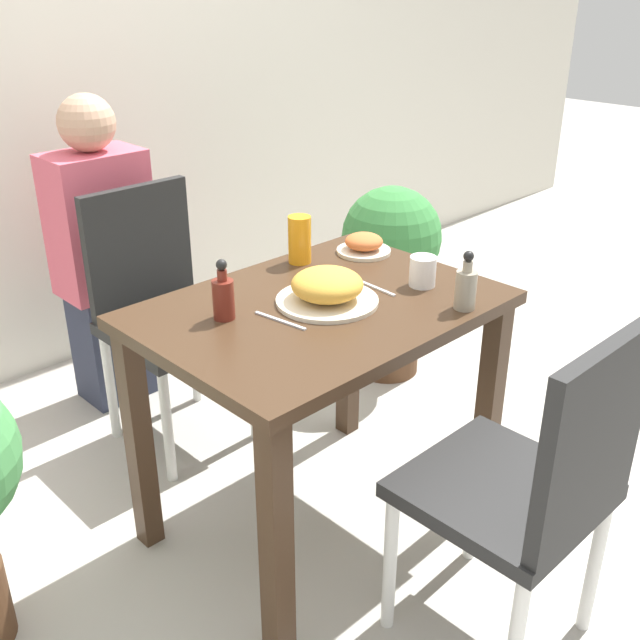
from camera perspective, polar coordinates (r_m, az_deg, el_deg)
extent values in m
plane|color=#B7B2A8|center=(2.41, 0.00, -14.96)|extent=(16.00, 16.00, 0.00)
cube|color=beige|center=(3.14, -21.18, 19.11)|extent=(8.00, 0.05, 2.60)
cube|color=#3D2819|center=(2.02, 0.00, 0.82)|extent=(0.95, 0.69, 0.04)
cube|color=#3D2819|center=(1.80, -3.35, -16.85)|extent=(0.06, 0.06, 0.70)
cube|color=#3D2819|center=(2.32, 12.74, -6.63)|extent=(0.06, 0.06, 0.70)
cube|color=#3D2819|center=(2.19, -13.63, -8.96)|extent=(0.06, 0.06, 0.70)
cube|color=#3D2819|center=(2.63, 2.19, -1.90)|extent=(0.06, 0.06, 0.70)
cube|color=black|center=(1.86, 13.67, -12.51)|extent=(0.42, 0.42, 0.04)
cube|color=black|center=(1.66, 20.09, -8.52)|extent=(0.40, 0.04, 0.44)
cylinder|color=white|center=(2.20, 11.70, -13.16)|extent=(0.03, 0.03, 0.42)
cylinder|color=white|center=(1.97, 5.35, -17.94)|extent=(0.03, 0.03, 0.42)
cylinder|color=white|center=(2.07, 20.19, -17.13)|extent=(0.03, 0.03, 0.42)
cube|color=black|center=(2.60, -10.88, -0.68)|extent=(0.42, 0.42, 0.04)
cube|color=black|center=(2.66, -13.63, 5.29)|extent=(0.40, 0.04, 0.44)
cylinder|color=white|center=(2.49, -11.55, -7.97)|extent=(0.03, 0.03, 0.42)
cylinder|color=white|center=(2.67, -5.09, -5.13)|extent=(0.03, 0.03, 0.42)
cylinder|color=white|center=(2.77, -15.68, -4.87)|extent=(0.03, 0.03, 0.42)
cylinder|color=white|center=(2.92, -9.59, -2.50)|extent=(0.03, 0.03, 0.42)
cylinder|color=beige|center=(2.01, 0.55, 1.48)|extent=(0.28, 0.28, 0.01)
ellipsoid|color=gold|center=(1.99, 0.55, 2.73)|extent=(0.19, 0.19, 0.08)
cylinder|color=beige|center=(2.37, 3.34, 5.27)|extent=(0.17, 0.17, 0.01)
ellipsoid|color=#CC6633|center=(2.36, 3.36, 5.99)|extent=(0.12, 0.12, 0.05)
cylinder|color=white|center=(2.13, 7.83, 3.70)|extent=(0.07, 0.07, 0.09)
cylinder|color=orange|center=(2.27, -1.57, 6.15)|extent=(0.07, 0.07, 0.15)
cylinder|color=maroon|center=(1.92, -7.36, 1.55)|extent=(0.06, 0.06, 0.10)
cylinder|color=maroon|center=(1.89, -7.47, 3.40)|extent=(0.03, 0.03, 0.03)
sphere|color=black|center=(1.88, -7.52, 4.20)|extent=(0.03, 0.03, 0.03)
cylinder|color=gray|center=(1.99, 11.03, 2.24)|extent=(0.06, 0.06, 0.10)
cylinder|color=gray|center=(1.97, 11.19, 4.02)|extent=(0.03, 0.03, 0.03)
sphere|color=black|center=(1.96, 11.26, 4.80)|extent=(0.03, 0.03, 0.03)
cube|color=silver|center=(1.91, -3.06, -0.05)|extent=(0.03, 0.17, 0.00)
cube|color=silver|center=(2.12, 3.79, 2.67)|extent=(0.02, 0.20, 0.00)
cylinder|color=#51331E|center=(3.15, 5.14, -1.48)|extent=(0.26, 0.26, 0.28)
cylinder|color=brown|center=(3.07, 5.28, 1.83)|extent=(0.05, 0.05, 0.12)
sphere|color=#387F3D|center=(2.97, 5.48, 6.37)|extent=(0.39, 0.39, 0.39)
cube|color=#2D3347|center=(3.04, -15.33, -1.61)|extent=(0.28, 0.20, 0.45)
cube|color=#DB566B|center=(2.86, -16.44, 7.09)|extent=(0.34, 0.22, 0.52)
sphere|color=tan|center=(2.77, -17.37, 14.15)|extent=(0.20, 0.20, 0.20)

